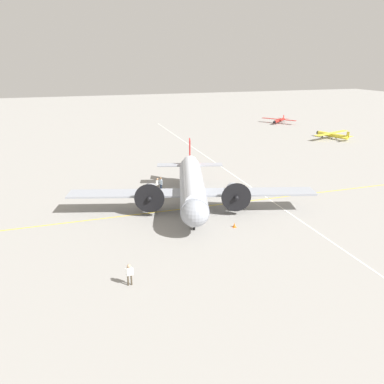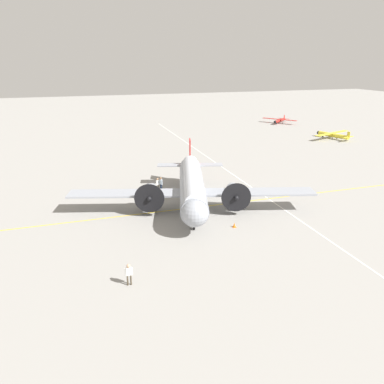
{
  "view_description": "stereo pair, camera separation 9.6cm",
  "coord_description": "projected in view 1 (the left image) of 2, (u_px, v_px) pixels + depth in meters",
  "views": [
    {
      "loc": [
        12.34,
        38.41,
        16.08
      ],
      "look_at": [
        0.0,
        0.0,
        1.82
      ],
      "focal_mm": 35.0,
      "sensor_mm": 36.0,
      "label": 1
    },
    {
      "loc": [
        12.25,
        38.44,
        16.08
      ],
      "look_at": [
        0.0,
        0.0,
        1.82
      ],
      "focal_mm": 35.0,
      "sensor_mm": 36.0,
      "label": 2
    }
  ],
  "objects": [
    {
      "name": "light_aircraft_distant",
      "position": [
        332.0,
        135.0,
        80.7
      ],
      "size": [
        10.47,
        8.04,
        2.05
      ],
      "rotation": [
        0.0,
        0.0,
        5.04
      ],
      "color": "yellow",
      "rests_on": "ground_plane"
    },
    {
      "name": "ramp_agent",
      "position": [
        161.0,
        183.0,
        48.32
      ],
      "size": [
        0.34,
        0.6,
        1.85
      ],
      "rotation": [
        0.0,
        0.0,
        1.93
      ],
      "color": "navy",
      "rests_on": "ground_plane"
    },
    {
      "name": "ground_plane",
      "position": [
        192.0,
        207.0,
        43.39
      ],
      "size": [
        300.0,
        300.0,
        0.0
      ],
      "primitive_type": "plane",
      "color": "gray"
    },
    {
      "name": "suitcase_near_door",
      "position": [
        157.0,
        189.0,
        48.62
      ],
      "size": [
        0.39,
        0.18,
        0.59
      ],
      "color": "#232328",
      "rests_on": "ground_plane"
    },
    {
      "name": "apron_line_northsouth",
      "position": [
        267.0,
        198.0,
        46.2
      ],
      "size": [
        0.16,
        120.0,
        0.01
      ],
      "color": "silver",
      "rests_on": "ground_plane"
    },
    {
      "name": "traffic_cone",
      "position": [
        234.0,
        225.0,
        38.02
      ],
      "size": [
        0.37,
        0.37,
        0.49
      ],
      "color": "orange",
      "rests_on": "ground_plane"
    },
    {
      "name": "apron_line_eastwest",
      "position": [
        193.0,
        208.0,
        43.1
      ],
      "size": [
        120.0,
        0.16,
        0.01
      ],
      "color": "gold",
      "rests_on": "ground_plane"
    },
    {
      "name": "airliner_main",
      "position": [
        192.0,
        186.0,
        42.07
      ],
      "size": [
        27.0,
        18.85,
        6.2
      ],
      "rotation": [
        0.0,
        0.0,
        1.3
      ],
      "color": "#9399A3",
      "rests_on": "ground_plane"
    },
    {
      "name": "crew_foreground",
      "position": [
        129.0,
        272.0,
        27.95
      ],
      "size": [
        0.61,
        0.28,
        1.78
      ],
      "rotation": [
        0.0,
        0.0,
        -3.13
      ],
      "color": "#473D2D",
      "rests_on": "ground_plane"
    },
    {
      "name": "baggage_cart",
      "position": [
        149.0,
        185.0,
        49.89
      ],
      "size": [
        1.82,
        1.97,
        0.56
      ],
      "rotation": [
        0.0,
        0.0,
        0.98
      ],
      "color": "#56565B",
      "rests_on": "ground_plane"
    },
    {
      "name": "passenger_boarding",
      "position": [
        158.0,
        183.0,
        48.34
      ],
      "size": [
        0.49,
        0.4,
        1.72
      ],
      "rotation": [
        0.0,
        0.0,
        0.65
      ],
      "color": "#473D2D",
      "rests_on": "ground_plane"
    },
    {
      "name": "light_aircraft_taxiing",
      "position": [
        279.0,
        120.0,
        100.27
      ],
      "size": [
        7.13,
        8.07,
        1.85
      ],
      "rotation": [
        0.0,
        0.0,
        0.66
      ],
      "color": "#B2231E",
      "rests_on": "ground_plane"
    }
  ]
}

